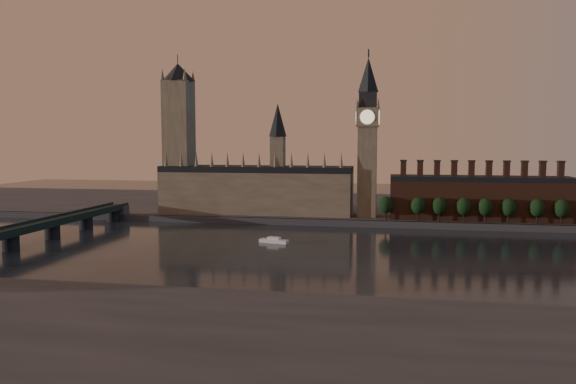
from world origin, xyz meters
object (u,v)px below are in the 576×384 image
(big_ben, at_px, (368,135))
(westminster_bridge, at_px, (29,231))
(river_boat, at_px, (274,241))
(victoria_tower, at_px, (179,132))

(big_ben, bearing_deg, westminster_bridge, -145.67)
(westminster_bridge, distance_m, river_boat, 124.53)
(victoria_tower, xyz_separation_m, westminster_bridge, (-35.00, -117.70, -51.65))
(victoria_tower, xyz_separation_m, river_boat, (85.76, -87.93, -57.90))
(victoria_tower, distance_m, big_ben, 130.12)
(big_ben, xyz_separation_m, river_boat, (-44.24, -82.93, -55.64))
(river_boat, bearing_deg, victoria_tower, 148.26)
(westminster_bridge, height_order, river_boat, westminster_bridge)
(river_boat, bearing_deg, westminster_bridge, -152.17)
(victoria_tower, distance_m, river_boat, 135.79)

